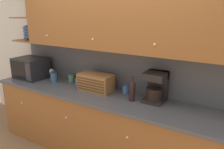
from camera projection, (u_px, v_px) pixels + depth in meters
name	position (u px, v px, depth m)	size (l,w,h in m)	color
ground_plane	(119.00, 146.00, 3.32)	(24.00, 24.00, 0.00)	#896647
wall_back	(121.00, 62.00, 2.98)	(5.99, 0.06, 2.60)	white
counter_unit	(108.00, 128.00, 2.93)	(3.61, 0.66, 0.93)	#935628
backsplash_panel	(120.00, 69.00, 2.97)	(3.59, 0.01, 0.58)	#4C4C51
upper_cabinets	(125.00, 19.00, 2.57)	(3.59, 0.38, 0.76)	#935628
microwave	(31.00, 68.00, 3.51)	(0.49, 0.40, 0.33)	black
wine_glass	(52.00, 72.00, 3.45)	(0.07, 0.07, 0.17)	silver
storage_canister	(54.00, 77.00, 3.32)	(0.11, 0.11, 0.16)	#33567A
mug	(71.00, 78.00, 3.38)	(0.10, 0.09, 0.10)	#4C845B
mug_blue_second	(78.00, 82.00, 3.20)	(0.10, 0.08, 0.09)	#38669E
bread_box	(96.00, 82.00, 2.95)	(0.47, 0.25, 0.23)	#996033
mug_patterned_third	(126.00, 89.00, 2.87)	(0.10, 0.09, 0.10)	#38669E
wine_bottle	(132.00, 90.00, 2.61)	(0.08, 0.08, 0.31)	black
coffee_maker	(156.00, 86.00, 2.60)	(0.25, 0.27, 0.36)	black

